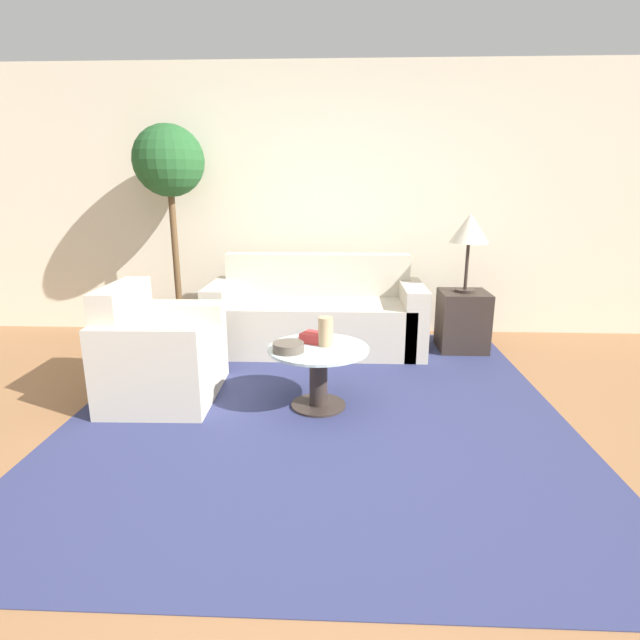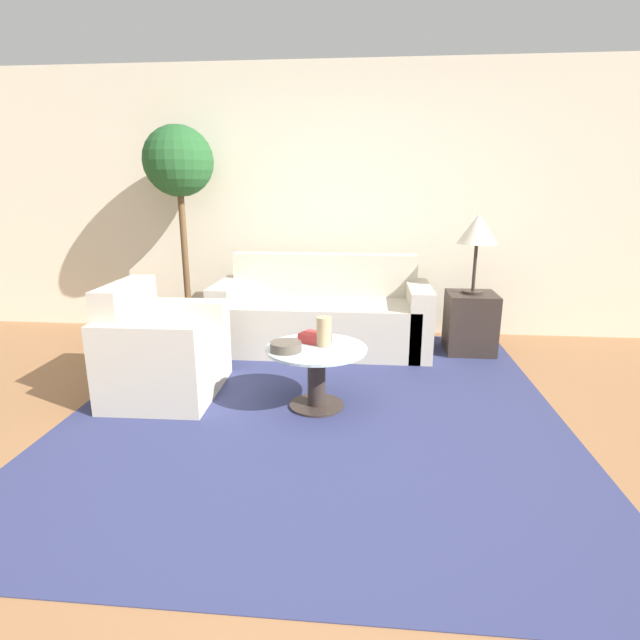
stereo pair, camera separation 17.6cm
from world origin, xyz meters
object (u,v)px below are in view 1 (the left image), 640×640
at_px(sofa_main, 317,317).
at_px(armchair, 157,357).
at_px(table_lamp, 469,230).
at_px(vase, 326,331).
at_px(coffee_table, 318,369).
at_px(potted_plant, 171,196).
at_px(bowl, 288,347).
at_px(book_stack, 316,338).

height_order(sofa_main, armchair, sofa_main).
height_order(table_lamp, vase, table_lamp).
bearing_deg(coffee_table, sofa_main, 93.37).
xyz_separation_m(potted_plant, bowl, (1.23, -1.59, -0.92)).
bearing_deg(sofa_main, armchair, -132.28).
bearing_deg(vase, potted_plant, 135.28).
distance_m(sofa_main, vase, 1.31).
bearing_deg(table_lamp, potted_plant, 176.09).
height_order(sofa_main, bowl, sofa_main).
relative_size(sofa_main, coffee_table, 2.85).
bearing_deg(coffee_table, book_stack, 100.75).
distance_m(coffee_table, bowl, 0.28).
bearing_deg(coffee_table, table_lamp, 46.01).
xyz_separation_m(coffee_table, book_stack, (-0.02, 0.11, 0.18)).
height_order(bowl, book_stack, book_stack).
bearing_deg(coffee_table, bowl, -153.79).
height_order(potted_plant, vase, potted_plant).
height_order(table_lamp, book_stack, table_lamp).
bearing_deg(bowl, book_stack, 50.68).
xyz_separation_m(armchair, table_lamp, (2.42, 1.17, 0.80)).
xyz_separation_m(sofa_main, book_stack, (0.06, -1.21, 0.17)).
bearing_deg(potted_plant, vase, -44.72).
relative_size(coffee_table, vase, 3.43).
distance_m(armchair, table_lamp, 2.80).
relative_size(armchair, potted_plant, 0.45).
height_order(armchair, table_lamp, table_lamp).
bearing_deg(potted_plant, sofa_main, -7.24).
relative_size(table_lamp, book_stack, 2.96).
xyz_separation_m(armchair, bowl, (0.96, -0.23, 0.17)).
distance_m(armchair, coffee_table, 1.16).
bearing_deg(armchair, sofa_main, -43.60).
relative_size(armchair, table_lamp, 1.29).
xyz_separation_m(sofa_main, vase, (0.12, -1.28, 0.24)).
distance_m(table_lamp, potted_plant, 2.71).
distance_m(sofa_main, armchair, 1.60).
xyz_separation_m(armchair, book_stack, (1.13, -0.03, 0.17)).
bearing_deg(book_stack, sofa_main, 118.04).
relative_size(coffee_table, bowl, 3.32).
distance_m(potted_plant, book_stack, 2.17).
height_order(potted_plant, bowl, potted_plant).
distance_m(coffee_table, potted_plant, 2.34).
height_order(armchair, vase, armchair).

